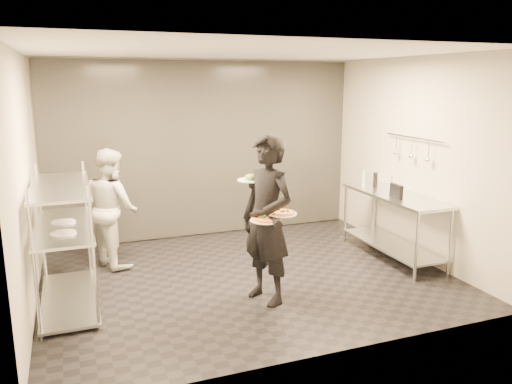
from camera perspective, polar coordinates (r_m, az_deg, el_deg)
name	(u,v)px	position (r m, az deg, el deg)	size (l,w,h in m)	color
room_shell	(220,156)	(7.22, -4.13, 4.07)	(5.00, 4.00, 2.80)	black
pass_rack	(64,238)	(5.92, -21.04, -4.93)	(0.60, 1.60, 1.50)	silver
prep_counter	(393,214)	(7.29, 15.42, -2.49)	(0.60, 1.80, 0.92)	silver
utensil_rail	(412,149)	(7.26, 17.43, 4.75)	(0.07, 1.20, 0.31)	silver
waiter	(267,220)	(5.55, 1.29, -3.22)	(0.70, 0.46, 1.91)	black
chef	(112,207)	(6.99, -16.15, -1.69)	(0.78, 0.61, 1.60)	beige
pizza_plate_near	(266,219)	(5.37, 1.19, -3.12)	(0.35, 0.35, 0.05)	white
pizza_plate_far	(283,213)	(5.41, 3.09, -2.41)	(0.30, 0.30, 0.05)	white
salad_plate	(251,179)	(5.64, -0.61, 1.54)	(0.30, 0.30, 0.07)	white
pos_monitor	(396,191)	(6.98, 15.74, 0.11)	(0.05, 0.26, 0.19)	black
bottle_green	(364,178)	(7.61, 12.26, 1.52)	(0.07, 0.07, 0.24)	gray
bottle_clear	(390,183)	(7.48, 15.09, 1.05)	(0.06, 0.06, 0.21)	gray
bottle_dark	(375,180)	(7.60, 13.48, 1.36)	(0.06, 0.06, 0.22)	black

